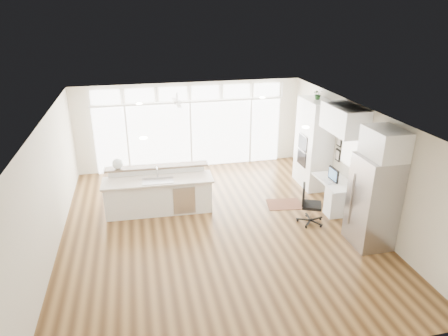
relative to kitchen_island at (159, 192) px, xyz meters
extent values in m
cube|color=#482E16|center=(1.24, -1.11, -0.55)|extent=(7.00, 8.00, 0.02)
cube|color=white|center=(1.24, -1.11, 2.16)|extent=(7.00, 8.00, 0.02)
cube|color=beige|center=(1.24, 2.89, 0.81)|extent=(7.00, 0.04, 2.70)
cube|color=beige|center=(1.24, -5.11, 0.81)|extent=(7.00, 0.04, 2.70)
cube|color=beige|center=(-2.26, -1.11, 0.81)|extent=(0.04, 8.00, 2.70)
cube|color=beige|center=(4.74, -1.11, 0.81)|extent=(0.04, 8.00, 2.70)
cube|color=white|center=(1.24, 2.83, 0.51)|extent=(5.80, 0.06, 2.08)
cube|color=white|center=(1.24, 2.83, 1.84)|extent=(5.90, 0.06, 0.40)
cube|color=silver|center=(4.70, -0.81, 1.01)|extent=(0.04, 0.85, 0.85)
cube|color=white|center=(0.74, 1.69, 1.94)|extent=(1.16, 1.16, 0.32)
cube|color=white|center=(1.24, -0.91, 2.14)|extent=(3.40, 3.00, 0.02)
cube|color=white|center=(4.41, 0.69, 0.71)|extent=(0.64, 1.20, 2.50)
cube|color=white|center=(4.37, -0.81, -0.16)|extent=(0.72, 1.30, 0.76)
cube|color=white|center=(4.41, -0.81, 1.81)|extent=(0.64, 1.30, 0.64)
cube|color=#A9A9AD|center=(4.35, -2.46, 0.46)|extent=(0.76, 0.90, 2.00)
cube|color=white|center=(4.41, -2.46, 1.76)|extent=(0.64, 0.90, 0.60)
cube|color=black|center=(4.70, -0.19, 0.86)|extent=(0.06, 0.22, 0.80)
cube|color=white|center=(0.00, 0.00, 0.00)|extent=(2.74, 1.12, 1.07)
cube|color=#391B12|center=(3.21, -0.35, -0.53)|extent=(0.96, 0.76, 0.01)
cube|color=black|center=(3.48, -1.39, -0.05)|extent=(0.65, 0.63, 0.97)
sphere|color=white|center=(-0.93, 0.44, 0.67)|extent=(0.30, 0.30, 0.27)
cube|color=black|center=(4.29, -0.81, 0.41)|extent=(0.09, 0.44, 0.37)
cube|color=silver|center=(4.12, -0.81, 0.23)|extent=(0.16, 0.36, 0.02)
imported|color=#255223|center=(4.41, 0.69, 2.08)|extent=(0.26, 0.29, 0.23)
camera|label=1|loc=(-0.38, -9.10, 4.32)|focal=32.00mm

